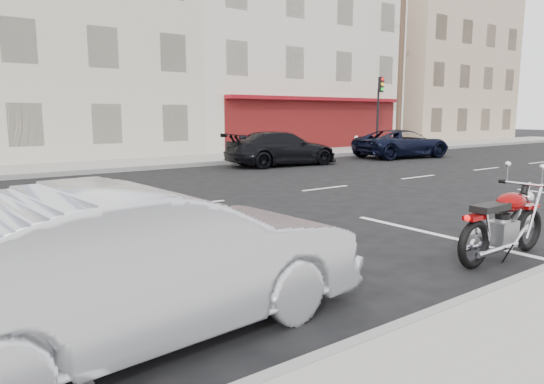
{
  "coord_description": "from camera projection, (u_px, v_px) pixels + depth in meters",
  "views": [
    {
      "loc": [
        -6.85,
        -9.58,
        1.97
      ],
      "look_at": [
        -2.5,
        -3.68,
        0.8
      ],
      "focal_mm": 32.0,
      "sensor_mm": 36.0,
      "label": 1
    }
  ],
  "objects": [
    {
      "name": "suv_far",
      "position": [
        402.0,
        144.0,
        22.35
      ],
      "size": [
        4.89,
        2.73,
        1.29
      ],
      "primitive_type": "imported",
      "rotation": [
        0.0,
        0.0,
        1.44
      ],
      "color": "black",
      "rests_on": "ground"
    },
    {
      "name": "bldg_corner",
      "position": [
        257.0,
        45.0,
        30.35
      ],
      "size": [
        14.0,
        12.0,
        12.5
      ],
      "primitive_type": "cube",
      "color": "beige",
      "rests_on": "ground"
    },
    {
      "name": "sedan_silver",
      "position": [
        143.0,
        263.0,
        4.22
      ],
      "size": [
        4.33,
        1.79,
        1.39
      ],
      "primitive_type": "imported",
      "rotation": [
        0.0,
        0.0,
        1.65
      ],
      "color": "#B0B1B8",
      "rests_on": "ground"
    },
    {
      "name": "bldg_far_east",
      "position": [
        409.0,
        71.0,
        39.25
      ],
      "size": [
        12.0,
        12.0,
        11.0
      ],
      "primitive_type": "cube",
      "color": "tan",
      "rests_on": "ground"
    },
    {
      "name": "bldg_cream",
      "position": [
        30.0,
        33.0,
        22.82
      ],
      "size": [
        12.0,
        12.0,
        11.5
      ],
      "primitive_type": "cube",
      "color": "beige",
      "rests_on": "ground"
    },
    {
      "name": "car_far",
      "position": [
        282.0,
        149.0,
        18.88
      ],
      "size": [
        4.72,
        2.3,
        1.32
      ],
      "primitive_type": "imported",
      "rotation": [
        0.0,
        0.0,
        1.47
      ],
      "color": "black",
      "rests_on": "ground"
    },
    {
      "name": "utility_pole",
      "position": [
        401.0,
        65.0,
        27.1
      ],
      "size": [
        1.8,
        0.3,
        9.0
      ],
      "color": "#422D1E",
      "rests_on": "sidewalk_far"
    },
    {
      "name": "motorcycle",
      "position": [
        530.0,
        219.0,
        7.04
      ],
      "size": [
        2.05,
        0.68,
        1.03
      ],
      "rotation": [
        0.0,
        0.0,
        -0.0
      ],
      "color": "black",
      "rests_on": "ground"
    },
    {
      "name": "traffic_light",
      "position": [
        379.0,
        104.0,
        26.06
      ],
      "size": [
        0.26,
        0.3,
        3.8
      ],
      "color": "black",
      "rests_on": "sidewalk_far"
    },
    {
      "name": "ground",
      "position": [
        265.0,
        195.0,
        11.94
      ],
      "size": [
        120.0,
        120.0,
        0.0
      ],
      "primitive_type": "plane",
      "color": "black",
      "rests_on": "ground"
    },
    {
      "name": "fire_hydrant",
      "position": [
        356.0,
        142.0,
        25.64
      ],
      "size": [
        0.2,
        0.2,
        0.72
      ],
      "color": "beige",
      "rests_on": "sidewalk_far"
    }
  ]
}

